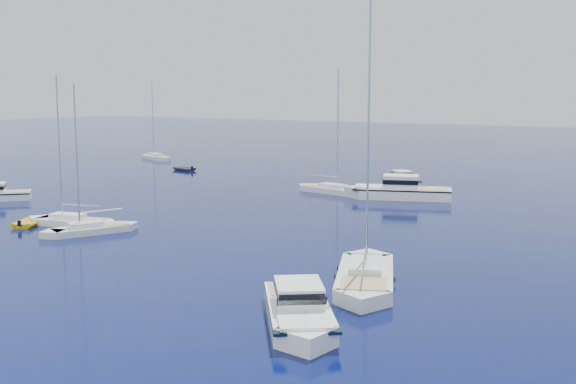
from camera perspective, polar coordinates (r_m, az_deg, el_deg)
ground at (r=44.84m, az=-16.41°, el=-6.72°), size 400.00×400.00×0.00m
motor_cruiser_right at (r=35.03m, az=0.91°, el=-10.61°), size 8.20×9.76×2.59m
motor_cruiser_distant at (r=75.13m, az=8.92°, el=-0.52°), size 12.62×7.44×3.17m
motor_cruiser_horizon at (r=86.47m, az=9.22°, el=0.62°), size 7.34×7.56×2.12m
sailboat_fore at (r=58.37m, az=-15.70°, el=-3.25°), size 5.58×8.47×12.28m
sailboat_mid_r at (r=42.15m, az=6.27°, el=-7.39°), size 7.70×12.60×18.10m
sailboat_mid_l at (r=62.27m, az=-17.10°, el=-2.60°), size 9.14×4.26×13.01m
sailboat_centre at (r=78.48m, az=3.44°, el=-0.06°), size 9.85×4.20×14.04m
sailboat_far_l at (r=118.20m, az=-10.62°, el=2.62°), size 9.13×5.68×13.15m
tender_yellow at (r=63.58m, az=-20.13°, el=-2.52°), size 3.60×4.43×0.95m
tender_grey_near at (r=42.30m, az=6.19°, el=-7.33°), size 3.61×2.22×0.95m
tender_grey_far at (r=101.06m, az=-8.37°, el=1.73°), size 3.89×2.74×0.95m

